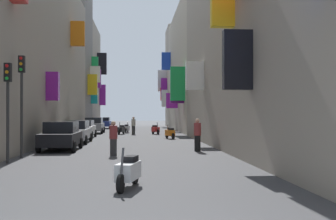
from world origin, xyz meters
TOP-DOWN VIEW (x-y plane):
  - ground_plane at (0.00, 30.00)m, footprint 140.00×140.00m
  - building_left_mid_a at (-8.00, 24.29)m, footprint 7.14×33.53m
  - building_left_mid_b at (-7.98, 44.78)m, footprint 7.17×7.43m
  - building_left_mid_c at (-7.98, 54.25)m, footprint 7.32×11.51m
  - building_right_mid_a at (7.99, 42.82)m, footprint 7.34×21.30m
  - building_right_mid_b at (7.97, 56.74)m, footprint 7.29×6.52m
  - parked_car_silver at (-3.51, 23.68)m, footprint 1.86×4.48m
  - parked_car_white at (-3.75, 29.28)m, footprint 1.86×4.36m
  - parked_car_grey at (-3.64, 36.82)m, footprint 1.93×4.00m
  - parked_car_black at (-3.51, 18.21)m, footprint 1.95×3.94m
  - parked_car_blue at (-3.73, 49.45)m, footprint 1.99×3.91m
  - scooter_silver at (-0.42, 37.26)m, footprint 0.57×1.93m
  - scooter_red at (2.31, 34.40)m, footprint 0.74×1.81m
  - scooter_white at (0.33, 6.58)m, footprint 0.71×1.89m
  - scooter_orange at (3.13, 27.52)m, footprint 0.73×1.86m
  - scooter_black at (-0.88, 34.53)m, footprint 0.72×1.89m
  - pedestrian_crossing at (-0.54, 15.14)m, footprint 0.53×0.53m
  - pedestrian_near_left at (3.74, 17.05)m, footprint 0.52×0.52m
  - pedestrian_near_right at (-4.24, 41.90)m, footprint 0.47×0.47m
  - pedestrian_mid_street at (0.26, 34.15)m, footprint 0.41×0.41m
  - traffic_light_near_corner at (-4.57, 14.39)m, footprint 0.26×0.34m
  - traffic_light_far_corner at (-4.60, 12.47)m, footprint 0.26×0.34m

SIDE VIEW (x-z plane):
  - ground_plane at x=0.00m, z-range 0.00..0.00m
  - scooter_red at x=2.31m, z-range -0.10..1.03m
  - scooter_orange at x=3.13m, z-range -0.10..1.03m
  - scooter_white at x=0.33m, z-range -0.10..1.03m
  - scooter_silver at x=-0.42m, z-range -0.10..1.03m
  - scooter_black at x=-0.88m, z-range -0.10..1.03m
  - parked_car_white at x=-3.75m, z-range 0.04..1.47m
  - parked_car_blue at x=-3.73m, z-range 0.04..1.47m
  - pedestrian_near_right at x=-4.24m, z-range -0.01..1.57m
  - parked_car_silver at x=-3.51m, z-range 0.03..1.53m
  - parked_car_black at x=-3.51m, z-range 0.03..1.57m
  - parked_car_grey at x=-3.64m, z-range 0.03..1.58m
  - pedestrian_crossing at x=-0.54m, z-range -0.01..1.63m
  - pedestrian_mid_street at x=0.26m, z-range 0.00..1.65m
  - pedestrian_near_left at x=3.74m, z-range 0.00..1.72m
  - traffic_light_far_corner at x=-4.60m, z-range 0.74..4.76m
  - traffic_light_near_corner at x=-4.57m, z-range 0.81..5.38m
  - building_left_mid_a at x=-8.00m, z-range 0.00..13.25m
  - building_right_mid_a at x=7.99m, z-range -0.01..13.65m
  - building_left_mid_c at x=-7.98m, z-range 0.00..13.91m
  - building_right_mid_b at x=7.97m, z-range -0.01..14.48m
  - building_left_mid_b at x=-7.98m, z-range -0.01..18.76m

